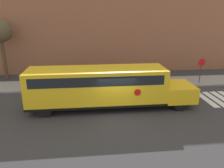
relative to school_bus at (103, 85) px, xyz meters
name	(u,v)px	position (x,y,z in m)	size (l,w,h in m)	color
ground_plane	(117,115)	(0.76, -1.33, -1.65)	(60.00, 60.00, 0.00)	#333335
sidewalk_strip	(108,84)	(0.76, 5.17, -1.57)	(44.00, 3.00, 0.15)	gray
building_backdrop	(103,26)	(0.76, 11.67, 3.32)	(32.00, 4.00, 9.93)	#935B42
school_bus	(103,85)	(0.00, 0.00, 0.00)	(11.57, 2.57, 2.86)	yellow
stop_sign	(201,68)	(9.25, 4.17, -0.02)	(0.67, 0.10, 2.48)	#38383A
tree_near_sidewalk	(0,32)	(-9.35, 8.13, 3.05)	(2.26, 2.26, 5.95)	brown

